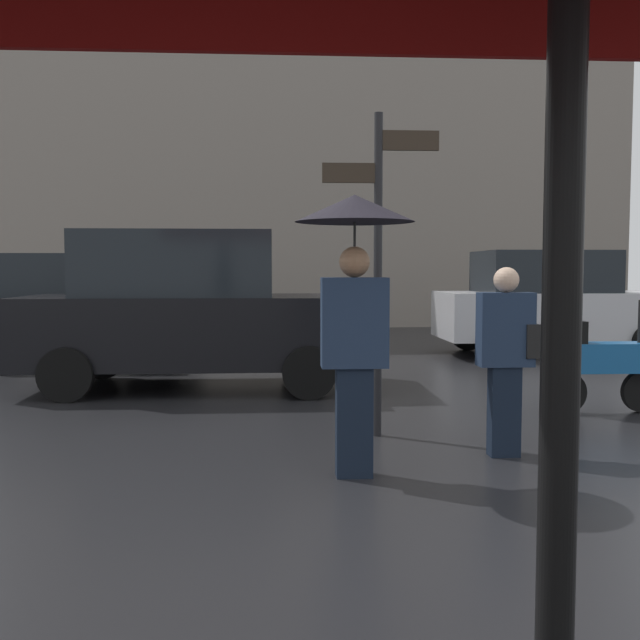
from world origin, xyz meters
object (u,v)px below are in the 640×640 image
at_px(parked_scooter, 601,363).
at_px(street_signpost, 379,242).
at_px(pedestrian_with_bag, 507,350).
at_px(pedestrian_with_umbrella, 355,270).
at_px(parked_car_right, 550,303).
at_px(parked_car_left, 191,310).
at_px(parked_car_distant, 61,308).

distance_m(parked_scooter, street_signpost, 3.02).
distance_m(pedestrian_with_bag, parked_scooter, 2.41).
bearing_deg(pedestrian_with_umbrella, street_signpost, -83.10).
bearing_deg(parked_car_right, parked_scooter, 75.19).
bearing_deg(street_signpost, parked_car_right, 57.12).
relative_size(pedestrian_with_umbrella, parked_car_right, 0.51).
relative_size(pedestrian_with_umbrella, street_signpost, 0.71).
distance_m(parked_car_left, street_signpost, 3.66).
distance_m(parked_car_right, street_signpost, 7.53).
relative_size(parked_scooter, street_signpost, 0.44).
height_order(parked_car_left, street_signpost, street_signpost).
bearing_deg(parked_car_left, parked_car_right, -155.61).
relative_size(parked_scooter, parked_car_distant, 0.30).
xyz_separation_m(parked_car_right, street_signpost, (-4.06, -6.29, 0.86)).
bearing_deg(parked_scooter, parked_car_left, 140.84).
height_order(parked_scooter, parked_car_left, parked_car_left).
height_order(parked_scooter, parked_car_distant, parked_car_distant).
bearing_deg(parked_car_left, parked_scooter, 152.43).
bearing_deg(pedestrian_with_bag, parked_scooter, -163.35).
bearing_deg(pedestrian_with_bag, parked_car_right, -144.29).
height_order(pedestrian_with_umbrella, parked_scooter, pedestrian_with_umbrella).
height_order(parked_car_left, parked_car_distant, parked_car_left).
bearing_deg(street_signpost, pedestrian_with_bag, -40.22).
xyz_separation_m(parked_car_left, parked_car_distant, (-2.46, 2.76, -0.10)).
height_order(pedestrian_with_umbrella, pedestrian_with_bag, pedestrian_with_umbrella).
bearing_deg(street_signpost, pedestrian_with_umbrella, -105.51).
xyz_separation_m(parked_scooter, parked_car_left, (-4.64, 1.98, 0.48)).
xyz_separation_m(pedestrian_with_umbrella, parked_car_right, (4.44, 7.63, -0.59)).
bearing_deg(parked_car_distant, pedestrian_with_bag, -42.69).
bearing_deg(street_signpost, parked_car_left, 125.20).
bearing_deg(parked_scooter, parked_car_distant, 130.23).
bearing_deg(parked_car_distant, street_signpost, -44.36).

